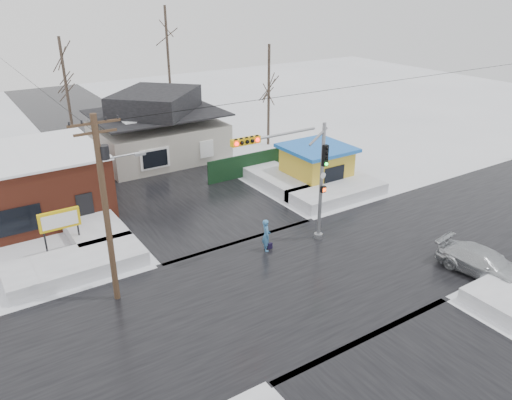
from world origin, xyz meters
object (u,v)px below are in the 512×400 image
utility_pole (106,200)px  car (484,263)px  traffic_signal (300,171)px  pedestrian (266,235)px  kiosk (316,164)px  marquee_sign (60,221)px

utility_pole → car: 18.93m
traffic_signal → pedestrian: size_ratio=3.69×
kiosk → pedestrian: size_ratio=2.43×
kiosk → pedestrian: bearing=-143.8°
marquee_sign → kiosk: (18.50, 0.50, -0.46)m
traffic_signal → marquee_sign: traffic_signal is taller
traffic_signal → marquee_sign: size_ratio=2.75×
utility_pole → marquee_sign: 6.87m
utility_pole → kiosk: (17.43, 6.49, -3.65)m
marquee_sign → car: bearing=-39.1°
utility_pole → marquee_sign: size_ratio=3.53×
pedestrian → marquee_sign: bearing=80.7°
utility_pole → marquee_sign: bearing=100.1°
marquee_sign → traffic_signal: bearing=-29.7°
kiosk → car: 14.78m
marquee_sign → car: size_ratio=0.53×
marquee_sign → car: marquee_sign is taller
utility_pole → pedestrian: bearing=-0.2°
kiosk → utility_pole: bearing=-159.6°
traffic_signal → utility_pole: bearing=177.1°
utility_pole → pedestrian: (8.52, -0.02, -4.17)m
utility_pole → marquee_sign: utility_pole is taller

